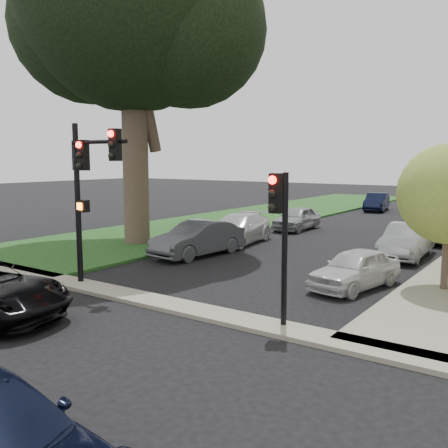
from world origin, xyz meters
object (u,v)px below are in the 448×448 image
Objects in this scene: car_parked_5 at (198,239)px; car_parked_9 at (377,202)px; car_parked_0 at (355,269)px; traffic_signal_main at (86,175)px; car_parked_7 at (297,218)px; traffic_signal_secondary at (280,221)px; car_parked_2 at (434,225)px; car_parked_1 at (407,241)px; car_parked_6 at (238,229)px.

car_parked_5 is 1.06× the size of car_parked_9.
car_parked_0 is 0.82× the size of car_parked_5.
traffic_signal_main is 15.83m from car_parked_7.
traffic_signal_secondary is 0.84× the size of car_parked_5.
car_parked_9 is (-7.03, 28.86, -1.95)m from traffic_signal_secondary.
car_parked_0 is 13.20m from car_parked_7.
car_parked_2 reaches higher than car_parked_0.
car_parked_1 is at bearing -92.42° from car_parked_2.
car_parked_0 is at bearing 33.38° from traffic_signal_main.
car_parked_6 is 5.90m from car_parked_7.
car_parked_2 reaches higher than car_parked_5.
car_parked_5 is 3.61m from car_parked_6.
car_parked_6 is at bearing 101.14° from car_parked_5.
traffic_signal_secondary is at bearing -34.42° from car_parked_5.
car_parked_7 is at bearing 144.88° from car_parked_1.
car_parked_5 is at bearing 92.50° from traffic_signal_main.
traffic_signal_secondary is 12.46m from car_parked_6.
car_parked_5 reaches higher than car_parked_0.
car_parked_2 is (-0.15, 11.66, 0.15)m from car_parked_0.
car_parked_2 is 7.42m from car_parked_7.
car_parked_0 is 0.87× the size of car_parked_9.
car_parked_5 is 9.49m from car_parked_7.
car_parked_2 is (6.99, 16.37, -2.83)m from traffic_signal_main.
car_parked_5 reaches higher than car_parked_6.
car_parked_1 is (7.12, 10.73, -2.90)m from traffic_signal_main.
car_parked_0 is 9.20m from car_parked_6.
car_parked_1 is 5.64m from car_parked_2.
car_parked_0 is at bearing -93.03° from car_parked_2.
car_parked_2 is (0.01, 16.41, -1.87)m from traffic_signal_secondary.
traffic_signal_secondary is at bearing -59.73° from car_parked_6.
car_parked_1 is at bearing 56.42° from traffic_signal_main.
car_parked_5 is 0.91× the size of car_parked_6.
car_parked_1 reaches higher than car_parked_0.
car_parked_5 reaches higher than car_parked_9.
car_parked_9 is at bearing 87.31° from car_parked_7.
car_parked_7 is (-7.51, 4.82, -0.03)m from car_parked_1.
traffic_signal_main is at bearing -81.84° from car_parked_5.
traffic_signal_main reaches higher than car_parked_5.
car_parked_0 is 7.53m from car_parked_5.
traffic_signal_main is at bearing -94.19° from car_parked_6.
car_parked_9 is (0.22, 22.76, -0.04)m from car_parked_5.
traffic_signal_main is at bearing -126.00° from car_parked_1.
car_parked_1 is 19.46m from car_parked_9.
car_parked_5 reaches higher than car_parked_1.
car_parked_2 is 1.31× the size of car_parked_9.
traffic_signal_main is 1.38× the size of traffic_signal_secondary.
car_parked_2 is 1.40× the size of car_parked_7.
traffic_signal_main reaches higher than car_parked_1.
traffic_signal_secondary reaches higher than car_parked_1.
car_parked_6 is 19.18m from car_parked_9.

